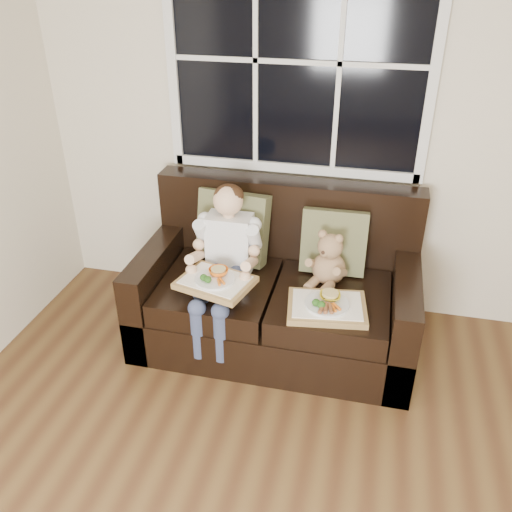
% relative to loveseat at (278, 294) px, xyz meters
% --- Properties ---
extents(room_walls, '(4.52, 5.02, 2.71)m').
position_rel_loveseat_xyz_m(room_walls, '(0.58, -2.02, 1.28)').
color(room_walls, beige).
rests_on(room_walls, ground).
extents(window_back, '(1.62, 0.04, 1.37)m').
position_rel_loveseat_xyz_m(window_back, '(0.00, 0.46, 1.34)').
color(window_back, black).
rests_on(window_back, room_walls).
extents(loveseat, '(1.70, 0.92, 0.96)m').
position_rel_loveseat_xyz_m(loveseat, '(0.00, 0.00, 0.00)').
color(loveseat, black).
rests_on(loveseat, ground).
extents(pillow_left, '(0.49, 0.28, 0.47)m').
position_rel_loveseat_xyz_m(pillow_left, '(-0.33, 0.15, 0.37)').
color(pillow_left, '#62653E').
rests_on(pillow_left, loveseat).
extents(pillow_right, '(0.40, 0.19, 0.41)m').
position_rel_loveseat_xyz_m(pillow_right, '(0.32, 0.15, 0.34)').
color(pillow_right, '#62653E').
rests_on(pillow_right, loveseat).
extents(child, '(0.40, 0.60, 0.90)m').
position_rel_loveseat_xyz_m(child, '(-0.30, -0.12, 0.34)').
color(child, silver).
rests_on(child, loveseat).
extents(teddy_bear, '(0.25, 0.30, 0.36)m').
position_rel_loveseat_xyz_m(teddy_bear, '(0.31, -0.01, 0.28)').
color(teddy_bear, '#9F7654').
rests_on(teddy_bear, loveseat).
extents(tray_left, '(0.47, 0.40, 0.09)m').
position_rel_loveseat_xyz_m(tray_left, '(-0.30, -0.33, 0.26)').
color(tray_left, '#A67D4A').
rests_on(tray_left, child).
extents(tray_right, '(0.48, 0.39, 0.10)m').
position_rel_loveseat_xyz_m(tray_right, '(0.34, -0.30, 0.17)').
color(tray_right, '#A67D4A').
rests_on(tray_right, loveseat).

